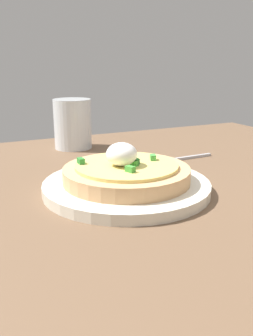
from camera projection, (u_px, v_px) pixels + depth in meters
dining_table at (205, 197)px, 55.29cm from camera, size 90.72×88.07×2.92cm
plate at (126, 186)px, 53.19cm from camera, size 24.19×24.19×1.51cm
pizza at (126, 172)px, 52.52cm from camera, size 18.32×18.32×5.87cm
cup_far at (73, 125)px, 78.37cm from camera, size 7.99×7.99×10.51cm
fork at (181, 159)px, 70.03cm from camera, size 1.51×11.88×0.50cm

